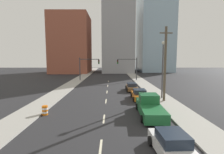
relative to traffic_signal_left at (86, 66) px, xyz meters
The scene contains 20 objects.
sidewalk_left 7.52m from the traffic_signal_left, 110.13° to the left, with size 3.08×94.03×0.14m.
sidewalk_right 15.24m from the traffic_signal_left, 24.45° to the left, with size 3.08×94.03×0.14m.
lane_stripe_at_8m 33.92m from the traffic_signal_left, 80.43° to the right, with size 0.16×2.40×0.01m, color beige.
lane_stripe_at_13m 28.62m from the traffic_signal_left, 78.61° to the right, with size 0.16×2.40×0.01m, color beige.
lane_stripe_at_20m 22.12m from the traffic_signal_left, 75.10° to the right, with size 0.16×2.40×0.01m, color beige.
lane_stripe_at_26m 16.26m from the traffic_signal_left, 69.23° to the right, with size 0.16×2.40×0.01m, color beige.
lane_stripe_at_33m 10.69m from the traffic_signal_left, 55.88° to the right, with size 0.16×2.40×0.01m, color beige.
lane_stripe_at_40m 6.91m from the traffic_signal_left, 13.11° to the right, with size 0.16×2.40×0.01m, color beige.
building_brick_left 27.56m from the traffic_signal_left, 110.04° to the left, with size 14.00×16.00×21.95m.
building_office_center 31.72m from the traffic_signal_left, 72.84° to the left, with size 12.00×20.00×26.06m.
building_glass_right 44.03m from the traffic_signal_left, 53.01° to the left, with size 13.00×20.00×38.07m.
traffic_signal_left is the anchor object (origin of this frame).
traffic_signal_right 11.19m from the traffic_signal_left, ahead, with size 5.06×0.35×5.79m.
utility_pole_right_mid 25.17m from the traffic_signal_left, 58.24° to the right, with size 1.60×0.32×9.65m.
traffic_barrel 26.88m from the traffic_signal_left, 90.83° to the right, with size 0.56×0.56×0.95m.
street_lamp 23.89m from the traffic_signal_left, 55.80° to the right, with size 0.44×0.44×7.98m.
sedan_white 35.69m from the traffic_signal_left, 73.93° to the right, with size 2.22×4.34×1.45m.
pickup_truck_green 28.69m from the traffic_signal_left, 69.05° to the right, with size 2.57×6.44×1.97m.
sedan_orange 22.68m from the traffic_signal_left, 62.92° to the right, with size 2.16×4.37×1.40m.
sedan_brown 17.11m from the traffic_signal_left, 53.81° to the right, with size 2.03×4.24×1.36m.
Camera 1 is at (0.67, -2.89, 5.74)m, focal length 28.00 mm.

